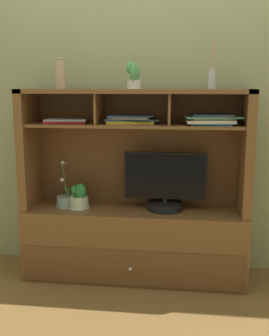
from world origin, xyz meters
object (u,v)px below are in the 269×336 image
(media_console, at_px, (135,220))
(tv_monitor, at_px, (165,186))
(potted_fern, at_px, (79,197))
(ceramic_vase, at_px, (60,74))
(magazine_stack_right, at_px, (211,120))
(potted_succulent, at_px, (134,76))
(magazine_stack_centre, at_px, (66,121))
(diffuser_bottle, at_px, (212,79))
(potted_orchid, at_px, (66,200))
(magazine_stack_left, at_px, (131,119))

(media_console, xyz_separation_m, tv_monitor, (0.22, 0.01, 0.26))
(potted_fern, relative_size, ceramic_vase, 0.92)
(media_console, height_order, magazine_stack_right, media_console)
(potted_fern, distance_m, potted_succulent, 0.93)
(magazine_stack_centre, bearing_deg, diffuser_bottle, 2.39)
(potted_fern, distance_m, ceramic_vase, 0.87)
(media_console, bearing_deg, potted_orchid, -179.62)
(media_console, distance_m, potted_succulent, 1.01)
(tv_monitor, height_order, potted_succulent, potted_succulent)
(potted_orchid, height_order, magazine_stack_left, magazine_stack_left)
(ceramic_vase, bearing_deg, potted_fern, -8.52)
(magazine_stack_left, bearing_deg, potted_fern, -174.52)
(potted_fern, relative_size, magazine_stack_left, 0.49)
(magazine_stack_left, relative_size, magazine_stack_right, 0.99)
(ceramic_vase, bearing_deg, magazine_stack_left, 2.12)
(potted_fern, relative_size, diffuser_bottle, 0.60)
(media_console, xyz_separation_m, diffuser_bottle, (0.51, -0.03, 0.99))
(media_console, xyz_separation_m, potted_orchid, (-0.51, -0.00, 0.13))
(tv_monitor, distance_m, ceramic_vase, 1.06)
(magazine_stack_centre, distance_m, diffuser_bottle, 1.02)
(magazine_stack_centre, height_order, diffuser_bottle, diffuser_bottle)
(potted_fern, height_order, magazine_stack_centre, magazine_stack_centre)
(tv_monitor, bearing_deg, magazine_stack_centre, -173.67)
(media_console, height_order, potted_succulent, potted_succulent)
(potted_fern, height_order, ceramic_vase, ceramic_vase)
(diffuser_bottle, xyz_separation_m, ceramic_vase, (-1.03, 0.01, 0.04))
(potted_orchid, relative_size, diffuser_bottle, 1.08)
(magazine_stack_left, distance_m, potted_succulent, 0.29)
(potted_succulent, xyz_separation_m, ceramic_vase, (-0.51, 0.02, 0.02))
(tv_monitor, relative_size, magazine_stack_left, 1.50)
(magazine_stack_right, relative_size, diffuser_bottle, 1.26)
(tv_monitor, distance_m, magazine_stack_left, 0.53)
(tv_monitor, bearing_deg, potted_orchid, -179.05)
(media_console, distance_m, ceramic_vase, 1.15)
(potted_succulent, bearing_deg, media_console, 88.18)
(tv_monitor, xyz_separation_m, magazine_stack_centre, (-0.68, -0.08, 0.46))
(potted_succulent, distance_m, ceramic_vase, 0.51)
(potted_fern, bearing_deg, potted_succulent, -0.62)
(magazine_stack_left, distance_m, magazine_stack_centre, 0.44)
(ceramic_vase, bearing_deg, potted_orchid, 61.72)
(diffuser_bottle, bearing_deg, ceramic_vase, 179.36)
(ceramic_vase, bearing_deg, magazine_stack_centre, -47.29)
(magazine_stack_left, relative_size, ceramic_vase, 1.88)
(magazine_stack_left, xyz_separation_m, potted_succulent, (0.03, -0.04, 0.29))
(magazine_stack_centre, bearing_deg, magazine_stack_right, 1.38)
(tv_monitor, height_order, potted_fern, tv_monitor)
(potted_succulent, bearing_deg, ceramic_vase, 177.57)
(media_console, relative_size, diffuser_bottle, 5.08)
(media_console, height_order, potted_fern, media_console)
(media_console, bearing_deg, diffuser_bottle, -2.90)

